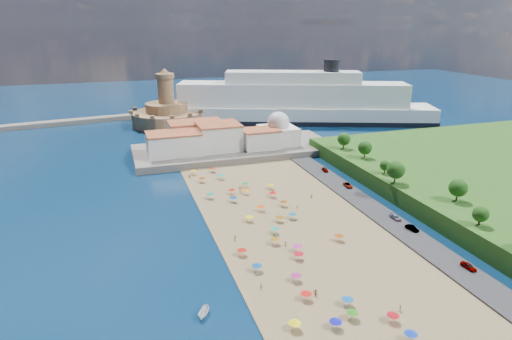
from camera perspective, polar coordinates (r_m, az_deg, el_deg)
name	(u,v)px	position (r m, az deg, el deg)	size (l,w,h in m)	color
ground	(270,223)	(127.62, 1.85, -7.08)	(700.00, 700.00, 0.00)	#071938
terrace	(235,149)	(195.00, -2.78, 2.75)	(90.00, 36.00, 3.00)	#59544C
jetty	(176,136)	(224.04, -10.67, 4.53)	(18.00, 70.00, 2.40)	#59544C
waterfront_buildings	(206,138)	(190.96, -6.64, 4.28)	(57.00, 29.00, 11.00)	silver
domed_building	(278,131)	(197.34, 2.97, 5.20)	(16.00, 16.00, 15.00)	silver
fortress	(167,114)	(251.88, -11.73, 7.34)	(40.00, 40.00, 32.40)	#A17750
cruise_ship	(292,104)	(255.33, 4.83, 8.75)	(164.01, 80.89, 36.27)	black
beach_parasols	(278,235)	(116.23, 2.89, -8.69)	(30.10, 117.34, 2.20)	gray
beachgoers	(280,240)	(115.95, 3.19, -9.33)	(36.72, 103.44, 1.87)	tan
parked_cars	(375,203)	(142.53, 15.60, -4.31)	(2.77, 78.54, 1.44)	gray
hillside_trees	(422,178)	(143.24, 21.31, -1.06)	(14.08, 109.41, 7.58)	#382314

